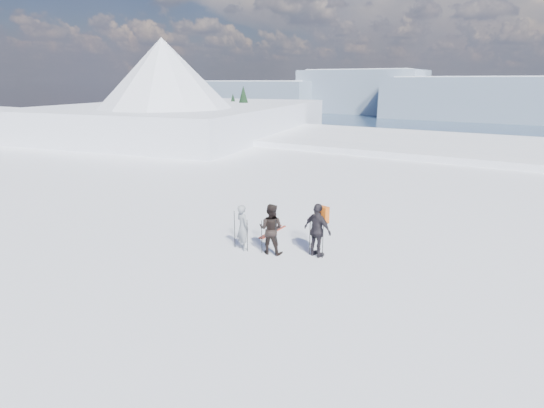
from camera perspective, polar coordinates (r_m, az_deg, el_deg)
The scene contains 8 objects.
lake_basin at distance 41.53m, azimuth 21.38°, elevation -1.82°, with size 820.00×820.00×71.62m.
near_ridge at distance 51.21m, azimuth -9.06°, elevation 5.88°, with size 31.37×35.68×25.62m.
skier_grey at distance 14.57m, azimuth -3.96°, elevation -3.13°, with size 0.58×0.38×1.59m, color gray.
skier_dark at distance 14.17m, azimuth -0.15°, elevation -3.36°, with size 0.84×0.66×1.74m, color black.
skier_pack at distance 13.98m, azimuth 6.14°, elevation -3.55°, with size 1.07×0.44×1.82m, color black.
backpack at distance 13.82m, azimuth 6.93°, elevation 1.34°, with size 0.39×0.22×0.55m, color #D15713.
ski_poles at distance 14.23m, azimuth 0.33°, elevation -4.35°, with size 3.05×0.84×1.33m.
skis_loose at distance 16.38m, azimuth 0.02°, elevation -3.75°, with size 0.28×1.70×0.03m.
Camera 1 is at (5.79, -9.29, 5.64)m, focal length 28.00 mm.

